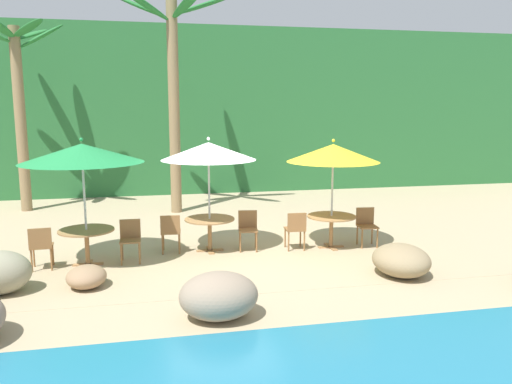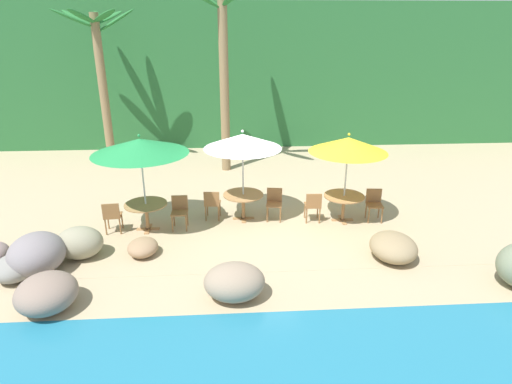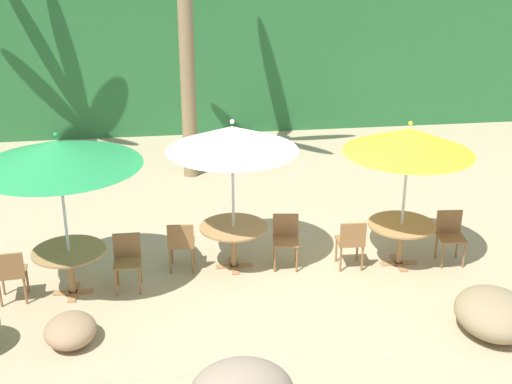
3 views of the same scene
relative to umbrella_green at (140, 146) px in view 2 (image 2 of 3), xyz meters
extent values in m
plane|color=tan|center=(2.79, 0.29, -2.27)|extent=(120.00, 120.00, 0.00)
cube|color=tan|center=(2.79, 0.29, -2.27)|extent=(18.00, 5.20, 0.01)
cube|color=#286633|center=(2.79, 9.29, 0.73)|extent=(28.00, 2.40, 6.00)
ellipsoid|color=gray|center=(-2.39, -2.19, -2.01)|extent=(0.87, 1.00, 0.52)
ellipsoid|color=gray|center=(2.23, -3.20, -1.91)|extent=(1.20, 0.99, 0.72)
ellipsoid|color=#947E5B|center=(5.90, -1.91, -1.97)|extent=(1.05, 1.23, 0.60)
ellipsoid|color=#9C7A59|center=(0.12, -1.35, -2.08)|extent=(0.70, 0.81, 0.39)
ellipsoid|color=gray|center=(-2.01, -1.96, -1.83)|extent=(1.16, 1.31, 0.89)
ellipsoid|color=gray|center=(-1.30, -3.33, -1.92)|extent=(1.13, 1.18, 0.70)
ellipsoid|color=gray|center=(-1.30, -1.37, -1.90)|extent=(1.06, 0.87, 0.75)
cylinder|color=silver|center=(0.00, 0.00, -1.09)|extent=(0.04, 0.04, 2.38)
cone|color=#238E47|center=(0.00, 0.00, 0.00)|extent=(2.40, 2.40, 0.38)
sphere|color=#238E47|center=(0.00, 0.00, 0.27)|extent=(0.07, 0.07, 0.07)
cube|color=#A37547|center=(0.00, 0.00, -2.26)|extent=(0.60, 0.12, 0.03)
cube|color=#A37547|center=(0.00, 0.00, -2.26)|extent=(0.12, 0.60, 0.03)
cylinder|color=#A37547|center=(0.00, 0.00, -1.90)|extent=(0.09, 0.09, 0.71)
cylinder|color=#A37547|center=(0.00, 0.00, -1.55)|extent=(1.10, 1.10, 0.03)
cylinder|color=olive|center=(1.03, -0.18, -2.05)|extent=(0.04, 0.04, 0.45)
cylinder|color=olive|center=(0.67, -0.18, -2.05)|extent=(0.04, 0.04, 0.45)
cylinder|color=olive|center=(1.03, 0.17, -2.05)|extent=(0.04, 0.04, 0.45)
cylinder|color=olive|center=(0.67, 0.17, -2.05)|extent=(0.04, 0.04, 0.45)
cube|color=olive|center=(0.85, -0.01, -1.81)|extent=(0.42, 0.42, 0.03)
cube|color=olive|center=(0.85, 0.19, -1.61)|extent=(0.42, 0.04, 0.42)
cylinder|color=olive|center=(-1.04, 0.09, -2.05)|extent=(0.04, 0.04, 0.45)
cylinder|color=olive|center=(-0.68, 0.12, -2.05)|extent=(0.04, 0.04, 0.45)
cylinder|color=olive|center=(-1.01, -0.26, -2.05)|extent=(0.04, 0.04, 0.45)
cylinder|color=olive|center=(-0.65, -0.23, -2.05)|extent=(0.04, 0.04, 0.45)
cube|color=olive|center=(-0.85, -0.07, -1.81)|extent=(0.45, 0.45, 0.03)
cube|color=olive|center=(-0.83, -0.27, -1.61)|extent=(0.42, 0.07, 0.42)
cylinder|color=silver|center=(2.55, 0.51, -1.11)|extent=(0.04, 0.04, 2.33)
cone|color=white|center=(2.55, 0.51, -0.05)|extent=(2.06, 2.06, 0.38)
sphere|color=white|center=(2.55, 0.51, 0.22)|extent=(0.07, 0.07, 0.07)
cube|color=#A37547|center=(2.55, 0.51, -2.26)|extent=(0.60, 0.12, 0.03)
cube|color=#A37547|center=(2.55, 0.51, -2.26)|extent=(0.12, 0.60, 0.03)
cylinder|color=#A37547|center=(2.55, 0.51, -1.90)|extent=(0.09, 0.09, 0.71)
cylinder|color=#A37547|center=(2.55, 0.51, -1.55)|extent=(1.10, 1.10, 0.03)
cylinder|color=olive|center=(3.54, 0.19, -2.05)|extent=(0.04, 0.04, 0.45)
cylinder|color=olive|center=(3.19, 0.24, -2.05)|extent=(0.04, 0.04, 0.45)
cylinder|color=olive|center=(3.59, 0.54, -2.05)|extent=(0.04, 0.04, 0.45)
cylinder|color=olive|center=(3.24, 0.59, -2.05)|extent=(0.04, 0.04, 0.45)
cube|color=olive|center=(3.39, 0.39, -1.81)|extent=(0.48, 0.48, 0.03)
cube|color=olive|center=(3.42, 0.59, -1.61)|extent=(0.42, 0.10, 0.42)
cylinder|color=olive|center=(1.54, 0.78, -2.05)|extent=(0.04, 0.04, 0.45)
cylinder|color=olive|center=(1.89, 0.75, -2.05)|extent=(0.04, 0.04, 0.45)
cylinder|color=olive|center=(1.51, 0.43, -2.05)|extent=(0.04, 0.04, 0.45)
cylinder|color=olive|center=(1.86, 0.39, -2.05)|extent=(0.04, 0.04, 0.45)
cube|color=olive|center=(1.70, 0.59, -1.81)|extent=(0.45, 0.45, 0.03)
cube|color=olive|center=(1.68, 0.39, -1.61)|extent=(0.42, 0.07, 0.42)
cylinder|color=silver|center=(5.28, 0.23, -1.14)|extent=(0.04, 0.04, 2.26)
cone|color=yellow|center=(5.28, 0.23, -0.11)|extent=(2.06, 2.06, 0.39)
sphere|color=yellow|center=(5.28, 0.23, 0.16)|extent=(0.07, 0.07, 0.07)
cube|color=#A37547|center=(5.28, 0.23, -2.26)|extent=(0.60, 0.12, 0.03)
cube|color=#A37547|center=(5.28, 0.23, -2.26)|extent=(0.12, 0.60, 0.03)
cylinder|color=#A37547|center=(5.28, 0.23, -1.90)|extent=(0.09, 0.09, 0.71)
cylinder|color=#A37547|center=(5.28, 0.23, -1.55)|extent=(1.10, 1.10, 0.03)
cylinder|color=olive|center=(6.29, -0.04, -2.05)|extent=(0.04, 0.04, 0.45)
cylinder|color=olive|center=(5.93, -0.01, -2.05)|extent=(0.04, 0.04, 0.45)
cylinder|color=olive|center=(6.32, 0.32, -2.05)|extent=(0.04, 0.04, 0.45)
cylinder|color=olive|center=(5.97, 0.35, -2.05)|extent=(0.04, 0.04, 0.45)
cube|color=olive|center=(6.13, 0.15, -1.81)|extent=(0.46, 0.46, 0.03)
cube|color=olive|center=(6.14, 0.35, -1.61)|extent=(0.42, 0.07, 0.42)
cylinder|color=olive|center=(4.26, 0.46, -2.05)|extent=(0.04, 0.04, 0.45)
cylinder|color=olive|center=(4.62, 0.44, -2.05)|extent=(0.04, 0.04, 0.45)
cylinder|color=olive|center=(4.24, 0.10, -2.05)|extent=(0.04, 0.04, 0.45)
cylinder|color=olive|center=(4.60, 0.08, -2.05)|extent=(0.04, 0.04, 0.45)
cube|color=olive|center=(4.43, 0.27, -1.81)|extent=(0.44, 0.44, 0.03)
cube|color=olive|center=(4.42, 0.07, -1.61)|extent=(0.42, 0.06, 0.42)
cylinder|color=olive|center=(-2.43, 6.16, 0.47)|extent=(0.32, 0.32, 5.49)
ellipsoid|color=#236B2D|center=(-1.71, 6.30, 2.95)|extent=(1.37, 0.61, 0.84)
ellipsoid|color=#236B2D|center=(-2.07, 6.80, 3.06)|extent=(1.01, 1.43, 0.57)
ellipsoid|color=#236B2D|center=(-2.59, 6.88, 3.06)|extent=(0.66, 1.48, 0.56)
ellipsoid|color=#236B2D|center=(-3.09, 6.48, 3.02)|extent=(1.42, 0.93, 0.69)
ellipsoid|color=#236B2D|center=(-3.10, 5.86, 3.01)|extent=(1.42, 0.89, 0.69)
ellipsoid|color=#236B2D|center=(-2.64, 5.46, 3.07)|extent=(0.76, 1.49, 0.53)
ellipsoid|color=#236B2D|center=(-1.94, 5.62, 3.08)|extent=(1.24, 1.31, 0.50)
cylinder|color=olive|center=(2.07, 4.99, 0.83)|extent=(0.32, 0.32, 6.21)
camera|label=1|loc=(1.24, -10.59, 0.93)|focal=36.31mm
camera|label=2|loc=(2.19, -10.38, 2.75)|focal=30.05mm
camera|label=3|loc=(1.50, -9.56, 3.12)|focal=48.30mm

